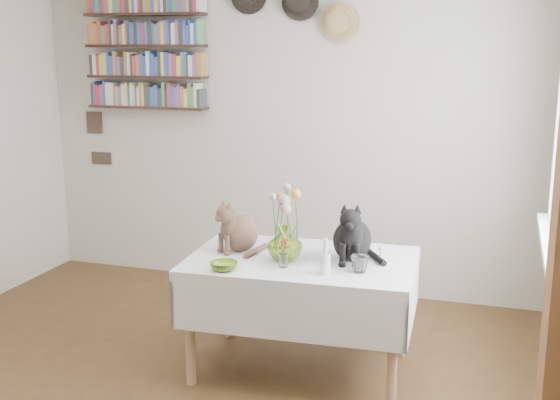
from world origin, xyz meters
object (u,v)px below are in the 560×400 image
(flower_vase, at_px, (285,243))
(black_cat, at_px, (352,229))
(tabby_cat, at_px, (241,224))
(dining_table, at_px, (302,286))
(bookshelf_unit, at_px, (146,51))

(flower_vase, bearing_deg, black_cat, 20.81)
(black_cat, bearing_deg, tabby_cat, 174.83)
(dining_table, bearing_deg, bookshelf_unit, 141.51)
(tabby_cat, bearing_deg, bookshelf_unit, 169.47)
(tabby_cat, height_order, flower_vase, tabby_cat)
(black_cat, relative_size, bookshelf_unit, 0.36)
(bookshelf_unit, bearing_deg, dining_table, -38.49)
(black_cat, bearing_deg, dining_table, -171.81)
(flower_vase, xyz_separation_m, bookshelf_unit, (-1.59, 1.40, 1.05))
(tabby_cat, relative_size, flower_vase, 1.56)
(tabby_cat, bearing_deg, dining_table, 26.17)
(dining_table, relative_size, tabby_cat, 4.17)
(black_cat, xyz_separation_m, bookshelf_unit, (-1.95, 1.26, 0.97))
(dining_table, xyz_separation_m, bookshelf_unit, (-1.68, 1.33, 1.32))
(dining_table, height_order, flower_vase, flower_vase)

